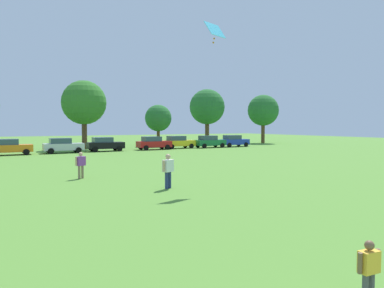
# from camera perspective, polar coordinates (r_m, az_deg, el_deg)

# --- Properties ---
(ground_plane) EXTENTS (160.00, 160.00, 0.00)m
(ground_plane) POSITION_cam_1_polar(r_m,az_deg,el_deg) (31.06, -20.02, -3.00)
(ground_plane) COLOR #568C33
(child_kite_flyer) EXTENTS (0.53, 0.22, 1.12)m
(child_kite_flyer) POSITION_cam_1_polar(r_m,az_deg,el_deg) (7.43, 25.99, -16.82)
(child_kite_flyer) COLOR #4C4C51
(child_kite_flyer) RESTS_ON ground
(adult_bystander) EXTENTS (0.74, 0.53, 1.72)m
(adult_bystander) POSITION_cam_1_polar(r_m,az_deg,el_deg) (18.03, -3.78, -3.79)
(adult_bystander) COLOR navy
(adult_bystander) RESTS_ON ground
(bystander_near_trees) EXTENTS (0.68, 0.47, 1.56)m
(bystander_near_trees) POSITION_cam_1_polar(r_m,az_deg,el_deg) (22.32, -17.06, -2.85)
(bystander_near_trees) COLOR #8C7259
(bystander_near_trees) RESTS_ON ground
(kite) EXTENTS (1.37, 0.96, 1.14)m
(kite) POSITION_cam_1_polar(r_m,az_deg,el_deg) (20.43, 3.61, 17.30)
(kite) COLOR #3FBFE5
(parked_car_orange_1) EXTENTS (4.30, 2.02, 1.68)m
(parked_car_orange_1) POSITION_cam_1_polar(r_m,az_deg,el_deg) (42.63, -26.73, -0.41)
(parked_car_orange_1) COLOR orange
(parked_car_orange_1) RESTS_ON ground
(parked_car_silver_2) EXTENTS (4.30, 2.02, 1.68)m
(parked_car_silver_2) POSITION_cam_1_polar(r_m,az_deg,el_deg) (43.38, -19.61, -0.21)
(parked_car_silver_2) COLOR silver
(parked_car_silver_2) RESTS_ON ground
(parked_car_black_3) EXTENTS (4.30, 2.02, 1.68)m
(parked_car_black_3) POSITION_cam_1_polar(r_m,az_deg,el_deg) (44.86, -13.52, -0.02)
(parked_car_black_3) COLOR black
(parked_car_black_3) RESTS_ON ground
(parked_car_red_4) EXTENTS (4.30, 2.02, 1.68)m
(parked_car_red_4) POSITION_cam_1_polar(r_m,az_deg,el_deg) (46.73, -6.06, 0.17)
(parked_car_red_4) COLOR red
(parked_car_red_4) RESTS_ON ground
(parked_car_yellow_5) EXTENTS (4.30, 2.02, 1.68)m
(parked_car_yellow_5) POSITION_cam_1_polar(r_m,az_deg,el_deg) (49.06, -2.19, 0.32)
(parked_car_yellow_5) COLOR yellow
(parked_car_yellow_5) RESTS_ON ground
(parked_car_green_6) EXTENTS (4.30, 2.02, 1.68)m
(parked_car_green_6) POSITION_cam_1_polar(r_m,az_deg,el_deg) (50.67, 2.76, 0.40)
(parked_car_green_6) COLOR #196B38
(parked_car_green_6) RESTS_ON ground
(parked_car_blue_7) EXTENTS (4.30, 2.02, 1.68)m
(parked_car_blue_7) POSITION_cam_1_polar(r_m,az_deg,el_deg) (53.06, 6.55, 0.50)
(parked_car_blue_7) COLOR #1E38AD
(parked_car_blue_7) RESTS_ON ground
(tree_center_left) EXTENTS (5.75, 5.75, 8.96)m
(tree_center_left) POSITION_cam_1_polar(r_m,az_deg,el_deg) (49.72, -16.59, 6.22)
(tree_center_left) COLOR brown
(tree_center_left) RESTS_ON ground
(tree_center_right) EXTENTS (3.95, 3.95, 6.15)m
(tree_center_right) POSITION_cam_1_polar(r_m,az_deg,el_deg) (54.23, -5.32, 4.05)
(tree_center_right) COLOR brown
(tree_center_right) RESTS_ON ground
(tree_right) EXTENTS (5.83, 5.83, 9.08)m
(tree_right) POSITION_cam_1_polar(r_m,az_deg,el_deg) (60.55, 2.39, 5.82)
(tree_right) COLOR brown
(tree_right) RESTS_ON ground
(tree_far_right) EXTENTS (5.40, 5.40, 8.41)m
(tree_far_right) POSITION_cam_1_polar(r_m,az_deg,el_deg) (64.82, 11.10, 5.18)
(tree_far_right) COLOR brown
(tree_far_right) RESTS_ON ground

